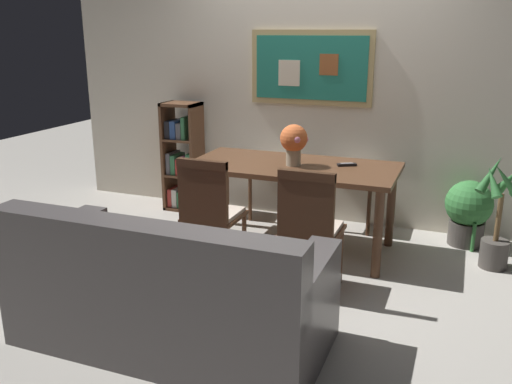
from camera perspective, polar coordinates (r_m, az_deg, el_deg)
The scene contains 13 objects.
ground_plane at distance 4.36m, azimuth 1.82°, elevation -7.51°, with size 12.00×12.00×0.00m, color #B7B2A8.
wall_back_with_painting at distance 5.21m, azimuth 6.70°, elevation 11.22°, with size 5.20×0.14×2.60m.
dining_table at distance 4.50m, azimuth 3.86°, elevation 1.78°, with size 1.69×0.83×0.72m.
dining_chair_far_left at distance 5.34m, azimuth 2.07°, elevation 3.10°, with size 0.40×0.41×0.91m.
dining_chair_near_left at distance 4.00m, azimuth -4.89°, elevation -1.55°, with size 0.40×0.41×0.91m.
dining_chair_far_right at distance 5.14m, azimuth 10.52°, elevation 2.31°, with size 0.40×0.41×0.91m.
dining_chair_near_right at distance 3.71m, azimuth 5.60°, elevation -3.07°, with size 0.40×0.41×0.91m.
leather_couch at distance 3.23m, azimuth -9.34°, elevation -10.69°, with size 1.80×0.84×0.84m.
bookshelf at distance 5.58m, azimuth -7.69°, elevation 3.33°, with size 0.36×0.28×1.09m.
potted_ivy at distance 4.98m, azimuth 21.30°, elevation -1.82°, with size 0.39×0.39×0.59m.
potted_palm at distance 4.55m, azimuth 23.92°, elevation -2.79°, with size 0.36×0.38×0.87m.
flower_vase at distance 4.40m, azimuth 3.98°, elevation 5.33°, with size 0.22×0.22×0.33m.
tv_remote at distance 4.47m, azimuth 9.47°, elevation 2.84°, with size 0.16×0.11×0.02m.
Camera 1 is at (1.32, -3.76, 1.78)m, focal length 38.30 mm.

